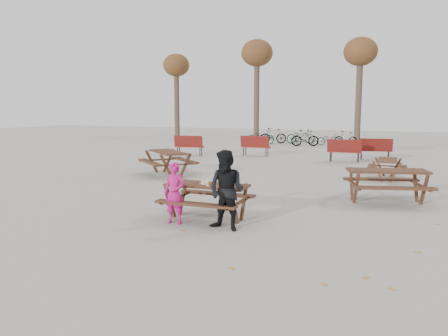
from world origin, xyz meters
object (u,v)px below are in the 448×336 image
at_px(soda_bottle, 208,183).
at_px(picnic_table_far, 387,169).
at_px(main_picnic_table, 207,192).
at_px(picnic_table_east, 387,186).
at_px(picnic_table_north, 168,163).
at_px(food_tray, 204,183).
at_px(adult, 227,190).
at_px(child, 175,193).

xyz_separation_m(soda_bottle, picnic_table_far, (3.39, 7.43, -0.51)).
relative_size(main_picnic_table, picnic_table_east, 0.91).
relative_size(picnic_table_north, picnic_table_far, 1.28).
relative_size(food_tray, picnic_table_north, 0.09).
height_order(main_picnic_table, food_tray, food_tray).
relative_size(adult, picnic_table_far, 1.01).
relative_size(food_tray, child, 0.14).
bearing_deg(picnic_table_far, soda_bottle, 155.36).
relative_size(food_tray, picnic_table_east, 0.09).
bearing_deg(food_tray, main_picnic_table, 43.55).
relative_size(main_picnic_table, soda_bottle, 10.59).
relative_size(food_tray, soda_bottle, 1.06).
height_order(child, adult, adult).
xyz_separation_m(soda_bottle, child, (-0.60, -0.39, -0.20)).
bearing_deg(picnic_table_east, soda_bottle, -150.76).
bearing_deg(main_picnic_table, picnic_table_north, 126.71).
height_order(child, picnic_table_far, child).
bearing_deg(child, picnic_table_far, 59.82).
distance_m(main_picnic_table, picnic_table_far, 8.03).
distance_m(soda_bottle, adult, 0.75).
bearing_deg(adult, picnic_table_far, 80.15).
height_order(main_picnic_table, soda_bottle, soda_bottle).
bearing_deg(soda_bottle, picnic_table_north, 126.46).
relative_size(child, picnic_table_east, 0.66).
bearing_deg(picnic_table_north, picnic_table_far, 56.28).
xyz_separation_m(child, adult, (1.20, -0.06, 0.15)).
height_order(food_tray, picnic_table_far, food_tray).
bearing_deg(food_tray, soda_bottle, -44.81).
distance_m(picnic_table_north, picnic_table_far, 7.68).
xyz_separation_m(picnic_table_east, picnic_table_north, (-7.50, 1.97, 0.01)).
bearing_deg(picnic_table_far, picnic_table_east, -178.84).
bearing_deg(picnic_table_far, picnic_table_north, 104.92).
xyz_separation_m(adult, picnic_table_north, (-4.62, 5.89, -0.37)).
distance_m(main_picnic_table, adult, 1.01).
bearing_deg(adult, picnic_table_north, 137.79).
bearing_deg(food_tray, picnic_table_north, 126.12).
bearing_deg(picnic_table_north, soda_bottle, -12.28).
bearing_deg(child, main_picnic_table, 49.08).
distance_m(soda_bottle, picnic_table_far, 8.19).
bearing_deg(picnic_table_north, food_tray, -12.61).
distance_m(picnic_table_east, picnic_table_far, 3.96).
height_order(main_picnic_table, picnic_table_far, main_picnic_table).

